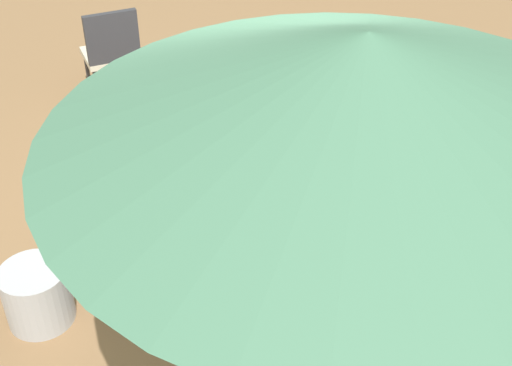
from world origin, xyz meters
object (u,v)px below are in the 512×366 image
object	(u,v)px
throw_pillow_1	(237,207)
patio_umbrella	(363,91)
side_table	(37,295)
throw_pillow_3	(320,195)
throw_pillow_0	(197,194)
throw_pillow_2	(280,203)
round_bed	(256,188)
patio_chair	(111,49)
throw_pillow_4	(340,175)

from	to	relation	value
throw_pillow_1	patio_umbrella	world-z (taller)	patio_umbrella
side_table	throw_pillow_3	bearing A→B (deg)	-131.96
throw_pillow_0	throw_pillow_2	xyz separation A→B (m)	(-0.52, -0.23, -0.01)
throw_pillow_0	throw_pillow_3	world-z (taller)	throw_pillow_0
throw_pillow_2	side_table	bearing A→B (deg)	47.35
patio_umbrella	side_table	distance (m)	2.96
round_bed	patio_umbrella	xyz separation A→B (m)	(-1.47, 1.55, 2.00)
round_bed	throw_pillow_1	distance (m)	0.79
round_bed	patio_umbrella	bearing A→B (deg)	133.37
round_bed	throw_pillow_1	size ratio (longest dim) A/B	4.14
throw_pillow_1	patio_chair	world-z (taller)	patio_chair
throw_pillow_2	patio_umbrella	size ratio (longest dim) A/B	0.17
patio_chair	throw_pillow_3	bearing A→B (deg)	-77.14
patio_chair	throw_pillow_2	bearing A→B (deg)	-82.42
throw_pillow_3	throw_pillow_4	bearing A→B (deg)	-89.90
throw_pillow_2	patio_umbrella	world-z (taller)	patio_umbrella
patio_chair	throw_pillow_1	bearing A→B (deg)	-87.47
throw_pillow_1	round_bed	bearing A→B (deg)	-67.89
throw_pillow_1	side_table	world-z (taller)	throw_pillow_1
throw_pillow_2	patio_chair	xyz separation A→B (m)	(2.78, -1.36, -0.10)
throw_pillow_4	patio_chair	world-z (taller)	patio_chair
throw_pillow_0	patio_umbrella	size ratio (longest dim) A/B	0.19
throw_pillow_4	patio_chair	size ratio (longest dim) A/B	0.52
throw_pillow_4	side_table	world-z (taller)	throw_pillow_4
throw_pillow_2	round_bed	bearing A→B (deg)	-43.80
throw_pillow_4	patio_umbrella	world-z (taller)	patio_umbrella
round_bed	side_table	size ratio (longest dim) A/B	4.81
patio_umbrella	patio_chair	bearing A→B (deg)	-32.99
throw_pillow_0	patio_chair	distance (m)	2.76
throw_pillow_2	side_table	xyz separation A→B (m)	(1.13, 1.23, -0.45)
patio_umbrella	side_table	size ratio (longest dim) A/B	5.62
patio_chair	throw_pillow_0	bearing A→B (deg)	-91.60
throw_pillow_1	patio_umbrella	bearing A→B (deg)	143.25
throw_pillow_4	side_table	distance (m)	2.24
throw_pillow_1	side_table	bearing A→B (deg)	49.45
round_bed	throw_pillow_0	size ratio (longest dim) A/B	4.60
throw_pillow_1	throw_pillow_0	bearing A→B (deg)	10.92
round_bed	throw_pillow_1	bearing A→B (deg)	112.11
round_bed	throw_pillow_2	world-z (taller)	throw_pillow_2
side_table	round_bed	bearing A→B (deg)	-110.35
round_bed	throw_pillow_3	xyz separation A→B (m)	(-0.68, 0.24, 0.37)
round_bed	throw_pillow_2	size ratio (longest dim) A/B	5.06
throw_pillow_0	side_table	distance (m)	1.25
throw_pillow_4	side_table	size ratio (longest dim) A/B	1.14
throw_pillow_2	side_table	distance (m)	1.73
throw_pillow_3	side_table	distance (m)	2.02
throw_pillow_0	patio_umbrella	xyz separation A→B (m)	(-1.49, 0.84, 1.62)
round_bed	throw_pillow_2	xyz separation A→B (m)	(-0.50, 0.48, 0.37)
throw_pillow_2	throw_pillow_4	bearing A→B (deg)	-108.98
throw_pillow_4	throw_pillow_1	bearing A→B (deg)	59.62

